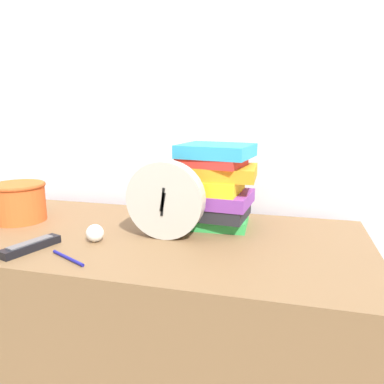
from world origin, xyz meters
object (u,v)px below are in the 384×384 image
(basket, at_px, (19,201))
(tv_remote, at_px, (31,246))
(desk_clock, at_px, (165,200))
(pen, at_px, (68,258))
(book_stack, at_px, (215,185))
(crumpled_paper_ball, at_px, (95,233))

(basket, distance_m, tv_remote, 0.30)
(desk_clock, relative_size, basket, 1.27)
(basket, height_order, pen, basket)
(basket, xyz_separation_m, tv_remote, (0.20, -0.21, -0.05))
(desk_clock, height_order, book_stack, book_stack)
(book_stack, bearing_deg, basket, -170.34)
(book_stack, height_order, crumpled_paper_ball, book_stack)
(crumpled_paper_ball, bearing_deg, basket, 160.89)
(desk_clock, relative_size, crumpled_paper_ball, 4.55)
(desk_clock, height_order, tv_remote, desk_clock)
(desk_clock, bearing_deg, book_stack, 51.90)
(tv_remote, bearing_deg, pen, -13.51)
(desk_clock, height_order, basket, desk_clock)
(desk_clock, relative_size, pen, 1.83)
(book_stack, bearing_deg, crumpled_paper_ball, -142.43)
(tv_remote, height_order, pen, tv_remote)
(book_stack, height_order, tv_remote, book_stack)
(desk_clock, xyz_separation_m, basket, (-0.50, 0.03, -0.04))
(book_stack, xyz_separation_m, basket, (-0.61, -0.10, -0.06))
(pen, bearing_deg, tv_remote, 166.49)
(book_stack, xyz_separation_m, tv_remote, (-0.41, -0.32, -0.12))
(basket, height_order, tv_remote, basket)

